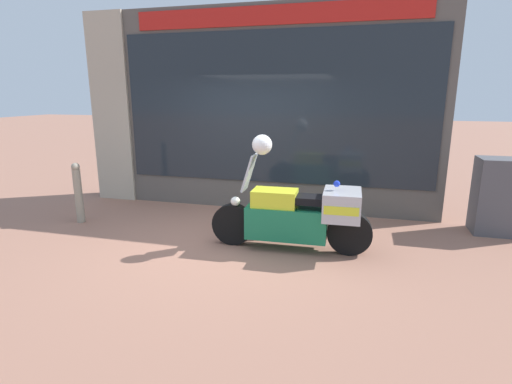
{
  "coord_description": "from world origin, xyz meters",
  "views": [
    {
      "loc": [
        1.97,
        -5.32,
        2.16
      ],
      "look_at": [
        0.42,
        0.46,
        0.67
      ],
      "focal_mm": 28.0,
      "sensor_mm": 36.0,
      "label": 1
    }
  ],
  "objects_px": {
    "paramedic_motorcycle": "(300,215)",
    "utility_cabinet": "(502,197)",
    "white_helmet": "(262,145)",
    "street_bollard": "(78,192)"
  },
  "relations": [
    {
      "from": "paramedic_motorcycle",
      "to": "utility_cabinet",
      "type": "bearing_deg",
      "value": -154.34
    },
    {
      "from": "utility_cabinet",
      "to": "street_bollard",
      "type": "distance_m",
      "value": 6.87
    },
    {
      "from": "paramedic_motorcycle",
      "to": "utility_cabinet",
      "type": "relative_size",
      "value": 1.9
    },
    {
      "from": "utility_cabinet",
      "to": "paramedic_motorcycle",
      "type": "bearing_deg",
      "value": -152.75
    },
    {
      "from": "paramedic_motorcycle",
      "to": "street_bollard",
      "type": "xyz_separation_m",
      "value": [
        -3.83,
        0.27,
        0.01
      ]
    },
    {
      "from": "paramedic_motorcycle",
      "to": "utility_cabinet",
      "type": "distance_m",
      "value": 3.29
    },
    {
      "from": "utility_cabinet",
      "to": "white_helmet",
      "type": "relative_size",
      "value": 4.32
    },
    {
      "from": "paramedic_motorcycle",
      "to": "white_helmet",
      "type": "relative_size",
      "value": 8.21
    },
    {
      "from": "utility_cabinet",
      "to": "white_helmet",
      "type": "distance_m",
      "value": 3.89
    },
    {
      "from": "white_helmet",
      "to": "street_bollard",
      "type": "bearing_deg",
      "value": 175.05
    }
  ]
}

